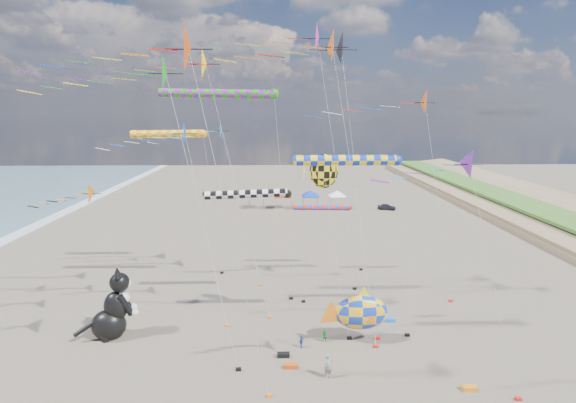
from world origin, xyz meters
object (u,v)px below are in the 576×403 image
Objects in this scene: fish_inflatable at (360,312)px; parked_car at (387,207)px; child_blue at (301,342)px; child_green at (325,336)px; person_adult at (328,366)px; cat_inflatable at (111,304)px.

fish_inflatable reaches higher than parked_car.
parked_car reaches higher than child_blue.
child_green reaches higher than child_blue.
child_green is (0.27, 4.77, -0.35)m from person_adult.
cat_inflatable is at bearing 119.94° from child_blue.
person_adult is at bearing -63.22° from child_green.
parked_car is at bearing 33.54° from cat_inflatable.
child_green is at bearing -29.64° from child_blue.
fish_inflatable is 3.31m from child_green.
child_blue is (-4.57, -0.86, -1.93)m from fish_inflatable.
person_adult is at bearing -120.58° from child_blue.
fish_inflatable is 5.54× the size of child_green.
child_green is at bearing 177.99° from parked_car.
fish_inflatable is 1.69× the size of parked_car.
child_green is at bearing -25.45° from cat_inflatable.
fish_inflatable is 3.25× the size of person_adult.
person_adult reaches higher than child_blue.
child_green is at bearing -178.00° from fish_inflatable.
cat_inflatable is 16.81m from child_green.
cat_inflatable is 5.53× the size of child_green.
child_blue is (-1.58, 4.01, -0.39)m from person_adult.
parked_car is (16.75, 52.58, -0.29)m from person_adult.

